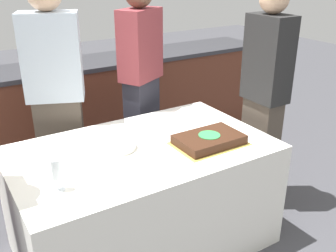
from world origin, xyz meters
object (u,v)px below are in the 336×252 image
object	(u,v)px
person_cutting_cake	(141,86)
person_standing_back	(56,98)
cake	(209,140)
wine_glass	(56,171)
plate_stack	(117,146)
person_seated_right	(264,97)

from	to	relation	value
person_cutting_cake	person_standing_back	world-z (taller)	person_standing_back
cake	wine_glass	bearing A→B (deg)	-178.66
wine_glass	person_standing_back	bearing A→B (deg)	72.23
cake	plate_stack	distance (m)	0.58
plate_stack	person_seated_right	distance (m)	1.17
person_standing_back	plate_stack	bearing A→B (deg)	127.08
person_standing_back	person_seated_right	bearing A→B (deg)	174.95
cake	person_cutting_cake	bearing A→B (deg)	90.00
plate_stack	person_standing_back	xyz separation A→B (m)	(-0.16, 0.64, 0.15)
wine_glass	person_cutting_cake	distance (m)	1.33
person_cutting_cake	person_standing_back	xyz separation A→B (m)	(-0.68, -0.00, 0.02)
person_standing_back	cake	bearing A→B (deg)	150.39
wine_glass	person_seated_right	size ratio (longest dim) A/B	0.10
wine_glass	person_seated_right	distance (m)	1.63
person_standing_back	wine_glass	bearing A→B (deg)	95.26
cake	plate_stack	bearing A→B (deg)	154.47
plate_stack	person_standing_back	distance (m)	0.68
person_cutting_cake	person_seated_right	bearing A→B (deg)	104.08
person_cutting_cake	person_standing_back	size ratio (longest dim) A/B	0.98
wine_glass	person_cutting_cake	xyz separation A→B (m)	(0.97, 0.91, 0.04)
wine_glass	person_standing_back	size ratio (longest dim) A/B	0.10
plate_stack	wine_glass	size ratio (longest dim) A/B	1.34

